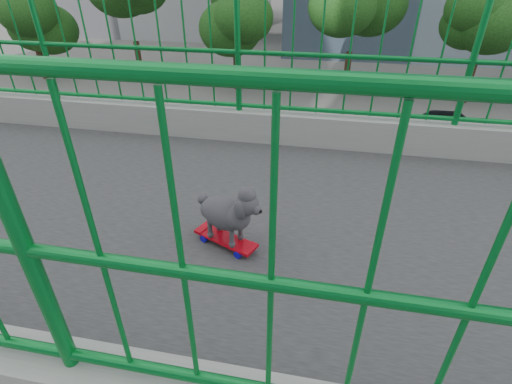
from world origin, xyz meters
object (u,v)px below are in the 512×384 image
Objects in this scene: car_0 at (272,274)px; car_2 at (281,169)px; skateboard at (226,240)px; car_4 at (452,126)px; poodle at (227,212)px.

car_0 is 6.43m from car_2.
car_4 is at bearing -177.29° from skateboard.
car_4 is at bearing 148.52° from car_0.
car_2 is (-12.68, -1.16, -6.34)m from skateboard.
car_2 is (-12.69, -1.18, -6.57)m from poodle.
car_4 is (-12.80, 7.84, 0.11)m from car_0.
skateboard is 0.23m from poodle.
car_4 is (-19.09, 7.27, -6.48)m from poodle.
car_0 is (-6.28, -0.54, -6.36)m from skateboard.
skateboard reaches higher than car_0.
skateboard reaches higher than car_2.
skateboard is 0.09× the size of car_2.
poodle is at bearing 159.15° from car_4.
skateboard is 0.11× the size of car_0.
skateboard is 14.23m from car_2.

